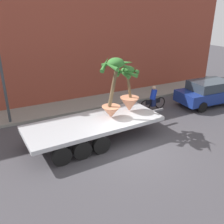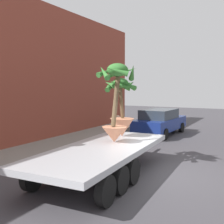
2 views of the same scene
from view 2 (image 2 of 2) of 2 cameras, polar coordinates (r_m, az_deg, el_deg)
ground_plane at (r=9.87m, az=10.00°, el=-12.27°), size 60.00×60.00×0.00m
sidewalk at (r=13.05m, az=-16.57°, el=-7.73°), size 24.00×2.20×0.15m
building_facade at (r=14.00m, az=-21.93°, el=7.81°), size 24.00×1.20×7.35m
flatbed_trailer at (r=9.00m, az=-2.82°, el=-8.77°), size 7.37×2.79×0.98m
potted_palm_rear at (r=9.89m, az=0.78°, el=2.25°), size 1.54×1.58×2.81m
potted_palm_middle at (r=10.93m, az=1.90°, el=0.11°), size 1.35×1.33×2.30m
cyclist at (r=14.21m, az=1.20°, el=-4.01°), size 1.84×0.34×1.54m
parked_car at (r=17.30m, az=9.83°, el=-1.89°), size 4.64×2.13×1.58m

